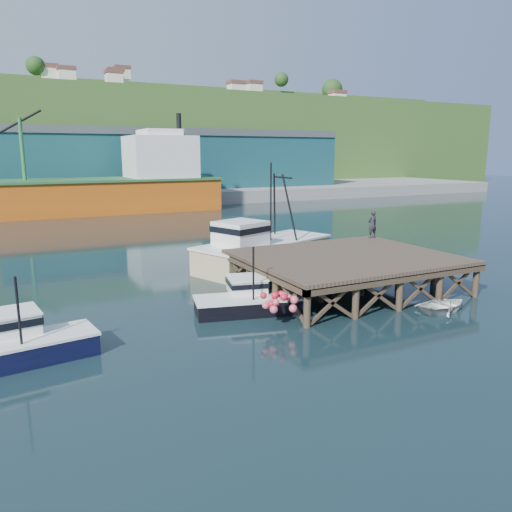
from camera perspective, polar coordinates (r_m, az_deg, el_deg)
ground at (r=28.05m, az=1.01°, el=-5.15°), size 300.00×300.00×0.00m
wharf at (r=30.30m, az=10.45°, el=-0.29°), size 12.00×10.00×2.62m
far_quay at (r=94.87m, az=-19.14°, el=6.75°), size 160.00×40.00×2.00m
warehouse_mid at (r=89.66m, az=-18.94°, el=10.04°), size 28.00×16.00×9.00m
warehouse_right at (r=98.43m, az=-1.09°, el=10.75°), size 30.00×16.00×9.00m
cargo_ship at (r=72.05m, az=-23.57°, el=6.90°), size 55.50×10.00×13.75m
hillside at (r=124.43m, az=-21.39°, el=12.25°), size 220.00×50.00×22.00m
boat_navy at (r=22.21m, az=-25.53°, el=-8.96°), size 6.04×3.57×3.63m
boat_black at (r=26.11m, az=-0.68°, el=-4.93°), size 6.14×5.09×3.59m
trawler at (r=35.97m, az=0.62°, el=1.14°), size 11.84×7.73×7.47m
dinghy at (r=28.04m, az=20.69°, el=-5.27°), size 3.22×2.44×0.63m
dockworker at (r=36.79m, az=13.16°, el=3.55°), size 0.73×0.49×1.98m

